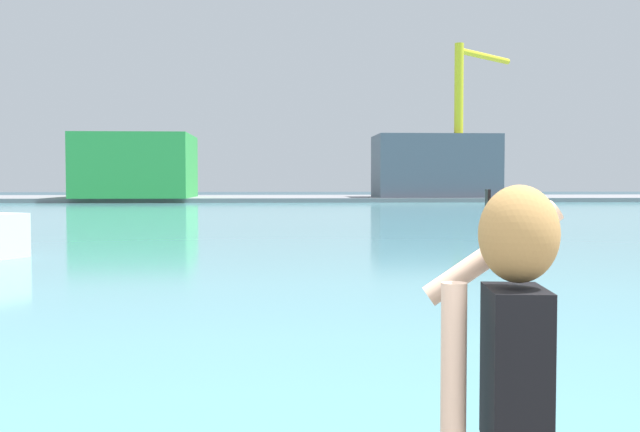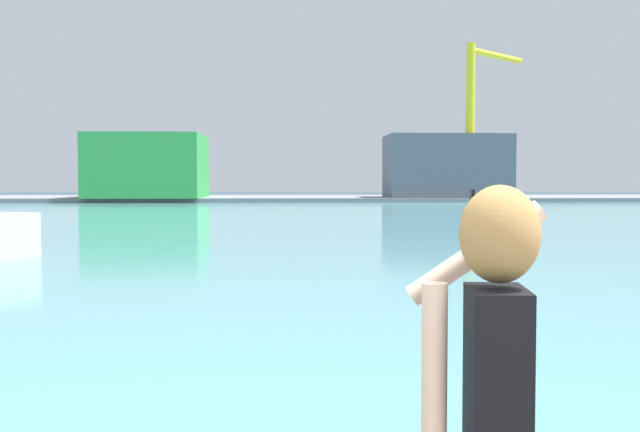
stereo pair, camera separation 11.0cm
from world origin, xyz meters
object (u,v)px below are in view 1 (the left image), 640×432
object	(u,v)px
person_photographer	(512,377)
warehouse_left	(137,166)
port_crane	(465,105)
warehouse_right	(435,166)

from	to	relation	value
person_photographer	warehouse_left	xyz separation A→B (m)	(-16.39, 86.76, 2.27)
person_photographer	port_crane	world-z (taller)	port_crane
warehouse_left	port_crane	distance (m)	37.47
warehouse_right	port_crane	bearing A→B (deg)	-36.48
person_photographer	warehouse_left	size ratio (longest dim) A/B	0.13
warehouse_left	port_crane	world-z (taller)	port_crane
warehouse_right	port_crane	size ratio (longest dim) A/B	0.80
port_crane	warehouse_left	bearing A→B (deg)	176.19
person_photographer	warehouse_left	world-z (taller)	warehouse_left
port_crane	warehouse_right	bearing A→B (deg)	143.52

